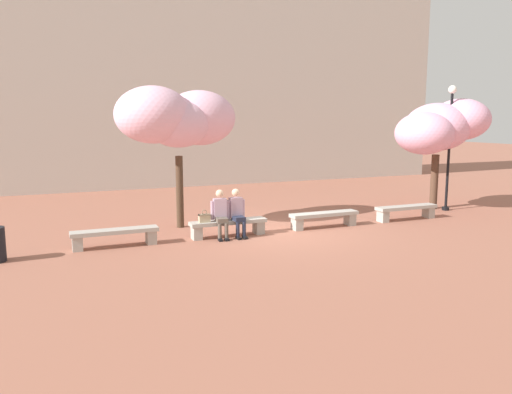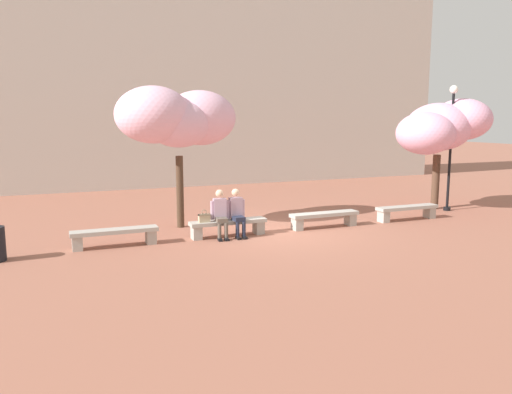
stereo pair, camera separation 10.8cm
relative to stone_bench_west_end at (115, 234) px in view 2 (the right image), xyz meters
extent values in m
plane|color=#9E604C|center=(4.46, 0.00, -0.31)|extent=(100.00, 100.00, 0.00)
cube|color=beige|center=(4.46, 12.34, 5.05)|extent=(28.00, 4.00, 10.73)
cube|color=#ADA89E|center=(0.00, 0.00, 0.09)|extent=(2.12, 0.43, 0.10)
cube|color=#ADA89E|center=(-0.89, 0.00, -0.14)|extent=(0.24, 0.34, 0.35)
cube|color=#ADA89E|center=(0.89, 0.00, -0.14)|extent=(0.24, 0.34, 0.35)
cube|color=#ADA89E|center=(2.98, 0.00, 0.09)|extent=(2.12, 0.43, 0.10)
cube|color=#ADA89E|center=(2.09, 0.00, -0.14)|extent=(0.24, 0.34, 0.35)
cube|color=#ADA89E|center=(3.86, 0.00, -0.14)|extent=(0.24, 0.34, 0.35)
cube|color=#ADA89E|center=(5.95, 0.00, 0.09)|extent=(2.12, 0.43, 0.10)
cube|color=#ADA89E|center=(5.06, 0.00, -0.14)|extent=(0.24, 0.34, 0.35)
cube|color=#ADA89E|center=(6.84, 0.00, -0.14)|extent=(0.24, 0.34, 0.35)
cube|color=#ADA89E|center=(8.93, 0.00, 0.09)|extent=(2.12, 0.43, 0.10)
cube|color=#ADA89E|center=(8.04, 0.00, -0.14)|extent=(0.24, 0.34, 0.35)
cube|color=#ADA89E|center=(9.81, 0.00, -0.14)|extent=(0.24, 0.34, 0.35)
cube|color=black|center=(2.61, -0.41, -0.28)|extent=(0.12, 0.23, 0.06)
cylinder|color=brown|center=(2.61, -0.35, -0.07)|extent=(0.10, 0.10, 0.42)
cube|color=black|center=(2.79, -0.43, -0.28)|extent=(0.12, 0.23, 0.06)
cylinder|color=brown|center=(2.79, -0.37, -0.07)|extent=(0.10, 0.10, 0.42)
cube|color=brown|center=(2.72, -0.18, 0.20)|extent=(0.32, 0.43, 0.12)
cube|color=#B293A8|center=(2.75, 0.04, 0.47)|extent=(0.36, 0.26, 0.54)
sphere|color=beige|center=(2.75, 0.04, 0.87)|extent=(0.21, 0.21, 0.21)
cylinder|color=#B293A8|center=(2.54, 0.04, 0.43)|extent=(0.09, 0.09, 0.50)
cylinder|color=#B293A8|center=(2.96, 0.00, 0.43)|extent=(0.09, 0.09, 0.50)
cube|color=black|center=(3.11, -0.42, -0.28)|extent=(0.10, 0.22, 0.06)
cylinder|color=#23283D|center=(3.11, -0.36, -0.07)|extent=(0.10, 0.10, 0.42)
cube|color=black|center=(3.29, -0.42, -0.28)|extent=(0.10, 0.22, 0.06)
cylinder|color=#23283D|center=(3.29, -0.36, -0.07)|extent=(0.10, 0.10, 0.42)
cube|color=#23283D|center=(3.20, -0.18, 0.20)|extent=(0.28, 0.40, 0.12)
cube|color=#B293A8|center=(3.20, 0.04, 0.47)|extent=(0.34, 0.22, 0.54)
sphere|color=beige|center=(3.20, 0.04, 0.87)|extent=(0.21, 0.21, 0.21)
cylinder|color=#B293A8|center=(2.99, 0.02, 0.43)|extent=(0.09, 0.09, 0.50)
cylinder|color=#B293A8|center=(3.41, 0.02, 0.43)|extent=(0.09, 0.09, 0.50)
cube|color=tan|center=(2.30, -0.03, 0.25)|extent=(0.30, 0.14, 0.22)
cube|color=gray|center=(2.30, -0.03, 0.34)|extent=(0.30, 0.15, 0.04)
torus|color=#807259|center=(2.30, -0.03, 0.41)|extent=(0.14, 0.02, 0.14)
cylinder|color=#473323|center=(2.06, 1.65, 0.74)|extent=(0.21, 0.21, 2.10)
ellipsoid|color=#EFB7D1|center=(2.06, 1.65, 2.71)|extent=(1.83, 1.94, 1.38)
ellipsoid|color=#EFB7D1|center=(1.34, 1.58, 2.95)|extent=(2.13, 2.12, 1.60)
ellipsoid|color=#EFB7D1|center=(2.78, 1.94, 2.87)|extent=(2.15, 1.88, 1.61)
cylinder|color=#513828|center=(11.16, 1.28, 0.65)|extent=(0.26, 0.26, 1.92)
ellipsoid|color=#EAA8C6|center=(11.16, 1.28, 2.57)|extent=(2.20, 2.33, 1.65)
ellipsoid|color=#EAA8C6|center=(10.37, 1.02, 2.37)|extent=(1.92, 2.03, 1.44)
ellipsoid|color=#EAA8C6|center=(11.94, 1.03, 2.83)|extent=(1.92, 2.05, 1.44)
cylinder|color=black|center=(11.31, 0.83, -0.25)|extent=(0.24, 0.24, 0.12)
cylinder|color=black|center=(11.31, 0.83, 1.69)|extent=(0.09, 0.09, 4.00)
sphere|color=white|center=(11.31, 0.83, 3.83)|extent=(0.28, 0.28, 0.28)
cylinder|color=black|center=(11.51, 0.83, 2.81)|extent=(0.40, 0.02, 0.02)
cube|color=#5B2D8E|center=(11.51, 0.83, 2.44)|extent=(0.30, 0.02, 0.70)
camera|label=1|loc=(-1.39, -12.47, 2.81)|focal=35.00mm
camera|label=2|loc=(-1.29, -12.51, 2.81)|focal=35.00mm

